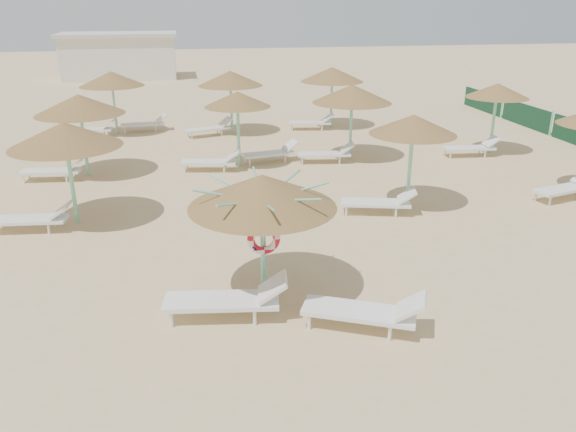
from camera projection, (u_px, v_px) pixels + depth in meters
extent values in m
plane|color=#D7B283|center=(283.00, 303.00, 11.04)|extent=(120.00, 120.00, 0.00)
cylinder|color=#7BD6B3|center=(263.00, 247.00, 10.94)|extent=(0.11, 0.11, 2.13)
cone|color=olive|center=(262.00, 191.00, 10.52)|extent=(2.84, 2.84, 0.64)
cylinder|color=#7BD6B3|center=(262.00, 203.00, 10.61)|extent=(0.20, 0.20, 0.12)
cylinder|color=#7BD6B3|center=(296.00, 191.00, 10.65)|extent=(1.28, 0.04, 0.33)
cylinder|color=#7BD6B3|center=(282.00, 185.00, 11.04)|extent=(0.94, 0.94, 0.33)
cylinder|color=#7BD6B3|center=(258.00, 183.00, 11.14)|extent=(0.04, 1.28, 0.33)
cylinder|color=#7BD6B3|center=(235.00, 187.00, 10.88)|extent=(0.94, 0.94, 0.33)
cylinder|color=#7BD6B3|center=(228.00, 196.00, 10.43)|extent=(1.28, 0.04, 0.33)
cylinder|color=#7BD6B3|center=(240.00, 203.00, 10.04)|extent=(0.94, 0.94, 0.33)
cylinder|color=#7BD6B3|center=(268.00, 205.00, 9.94)|extent=(0.04, 1.28, 0.33)
cylinder|color=#7BD6B3|center=(291.00, 200.00, 10.20)|extent=(0.94, 0.94, 0.33)
torus|color=red|center=(264.00, 239.00, 10.77)|extent=(0.65, 0.15, 0.65)
cylinder|color=white|center=(171.00, 320.00, 10.17)|extent=(0.07, 0.07, 0.31)
cylinder|color=white|center=(176.00, 304.00, 10.70)|extent=(0.07, 0.07, 0.31)
cylinder|color=white|center=(255.00, 318.00, 10.24)|extent=(0.07, 0.07, 0.31)
cylinder|color=white|center=(255.00, 302.00, 10.76)|extent=(0.07, 0.07, 0.31)
cube|color=white|center=(221.00, 301.00, 10.40)|extent=(2.20, 0.99, 0.09)
cube|color=white|center=(272.00, 287.00, 10.34)|extent=(0.63, 0.74, 0.41)
cylinder|color=white|center=(309.00, 322.00, 10.11)|extent=(0.06, 0.06, 0.30)
cylinder|color=white|center=(315.00, 307.00, 10.59)|extent=(0.06, 0.06, 0.30)
cylinder|color=white|center=(390.00, 333.00, 9.77)|extent=(0.06, 0.06, 0.30)
cylinder|color=white|center=(392.00, 318.00, 10.25)|extent=(0.06, 0.06, 0.30)
cube|color=white|center=(359.00, 312.00, 10.08)|extent=(2.11, 1.46, 0.09)
cube|color=white|center=(411.00, 306.00, 9.77)|extent=(0.74, 0.80, 0.39)
cylinder|color=#7BD6B3|center=(72.00, 181.00, 14.58)|extent=(0.11, 0.11, 2.30)
cone|color=olive|center=(65.00, 134.00, 14.13)|extent=(2.81, 2.81, 0.63)
cylinder|color=#7BD6B3|center=(66.00, 144.00, 14.22)|extent=(0.20, 0.20, 0.12)
cylinder|color=white|center=(1.00, 223.00, 14.56)|extent=(0.06, 0.06, 0.28)
cylinder|color=white|center=(49.00, 229.00, 14.20)|extent=(0.06, 0.06, 0.28)
cylinder|color=white|center=(55.00, 222.00, 14.67)|extent=(0.06, 0.06, 0.28)
cube|color=white|center=(28.00, 220.00, 14.33)|extent=(1.95, 0.81, 0.08)
cube|color=white|center=(61.00, 210.00, 14.31)|extent=(0.54, 0.65, 0.36)
cylinder|color=#7BD6B3|center=(84.00, 142.00, 18.59)|extent=(0.11, 0.11, 2.30)
cone|color=olive|center=(79.00, 104.00, 18.14)|extent=(2.86, 2.86, 0.64)
cylinder|color=#7BD6B3|center=(80.00, 112.00, 18.23)|extent=(0.20, 0.20, 0.12)
cylinder|color=white|center=(24.00, 179.00, 18.11)|extent=(0.06, 0.06, 0.28)
cylinder|color=white|center=(29.00, 175.00, 18.57)|extent=(0.06, 0.06, 0.28)
cylinder|color=white|center=(66.00, 178.00, 18.21)|extent=(0.06, 0.06, 0.28)
cylinder|color=white|center=(71.00, 174.00, 18.67)|extent=(0.06, 0.06, 0.28)
cube|color=white|center=(51.00, 171.00, 18.33)|extent=(1.95, 0.81, 0.08)
cube|color=white|center=(76.00, 164.00, 18.31)|extent=(0.54, 0.65, 0.36)
cylinder|color=#7BD6B3|center=(115.00, 108.00, 24.40)|extent=(0.11, 0.11, 2.30)
cone|color=olive|center=(111.00, 79.00, 23.95)|extent=(2.74, 2.74, 0.62)
cylinder|color=#7BD6B3|center=(112.00, 84.00, 24.04)|extent=(0.20, 0.20, 0.12)
cylinder|color=white|center=(69.00, 135.00, 23.91)|extent=(0.06, 0.06, 0.28)
cylinder|color=white|center=(73.00, 133.00, 24.38)|extent=(0.06, 0.06, 0.28)
cylinder|color=white|center=(102.00, 135.00, 24.02)|extent=(0.06, 0.06, 0.28)
cylinder|color=white|center=(104.00, 132.00, 24.49)|extent=(0.06, 0.06, 0.28)
cube|color=white|center=(89.00, 130.00, 24.14)|extent=(1.95, 0.80, 0.08)
cube|color=white|center=(109.00, 124.00, 24.13)|extent=(0.54, 0.64, 0.36)
cylinder|color=white|center=(125.00, 130.00, 24.80)|extent=(0.06, 0.06, 0.28)
cylinder|color=white|center=(125.00, 128.00, 25.24)|extent=(0.06, 0.06, 0.28)
cylinder|color=white|center=(156.00, 129.00, 25.15)|extent=(0.06, 0.06, 0.28)
cylinder|color=white|center=(155.00, 126.00, 25.60)|extent=(0.06, 0.06, 0.28)
cube|color=white|center=(143.00, 124.00, 25.16)|extent=(1.95, 0.80, 0.08)
cube|color=white|center=(162.00, 118.00, 25.30)|extent=(0.54, 0.64, 0.36)
cylinder|color=#7BD6B3|center=(238.00, 134.00, 19.63)|extent=(0.11, 0.11, 2.30)
cone|color=olive|center=(237.00, 99.00, 19.18)|extent=(2.29, 2.29, 0.52)
cylinder|color=#7BD6B3|center=(238.00, 106.00, 19.27)|extent=(0.20, 0.20, 0.12)
cylinder|color=white|center=(185.00, 169.00, 19.20)|extent=(0.06, 0.06, 0.28)
cylinder|color=white|center=(187.00, 165.00, 19.67)|extent=(0.06, 0.06, 0.28)
cylinder|color=white|center=(224.00, 169.00, 19.21)|extent=(0.06, 0.06, 0.28)
cylinder|color=white|center=(226.00, 165.00, 19.67)|extent=(0.06, 0.06, 0.28)
cube|color=white|center=(209.00, 162.00, 19.37)|extent=(1.98, 0.95, 0.08)
cube|color=white|center=(233.00, 155.00, 19.29)|extent=(0.59, 0.68, 0.36)
cylinder|color=white|center=(250.00, 162.00, 19.97)|extent=(0.06, 0.06, 0.28)
cylinder|color=white|center=(246.00, 159.00, 20.41)|extent=(0.06, 0.06, 0.28)
cylinder|color=white|center=(285.00, 159.00, 20.43)|extent=(0.06, 0.06, 0.28)
cylinder|color=white|center=(280.00, 155.00, 20.86)|extent=(0.06, 0.06, 0.28)
cube|color=white|center=(269.00, 154.00, 20.39)|extent=(1.98, 0.95, 0.08)
cube|color=white|center=(290.00, 145.00, 20.59)|extent=(0.59, 0.68, 0.36)
cylinder|color=#7BD6B3|center=(231.00, 107.00, 24.52)|extent=(0.11, 0.11, 2.30)
cone|color=olive|center=(230.00, 78.00, 24.07)|extent=(2.79, 2.79, 0.63)
cylinder|color=#7BD6B3|center=(230.00, 84.00, 24.16)|extent=(0.20, 0.20, 0.12)
cylinder|color=white|center=(192.00, 136.00, 23.78)|extent=(0.06, 0.06, 0.28)
cylinder|color=white|center=(188.00, 134.00, 24.20)|extent=(0.06, 0.06, 0.28)
cylinder|color=white|center=(222.00, 133.00, 24.36)|extent=(0.06, 0.06, 0.28)
cylinder|color=white|center=(218.00, 131.00, 24.78)|extent=(0.06, 0.06, 0.28)
cube|color=white|center=(207.00, 129.00, 24.27)|extent=(2.00, 1.14, 0.08)
cube|color=white|center=(226.00, 122.00, 24.55)|extent=(0.64, 0.71, 0.36)
cylinder|color=#7BD6B3|center=(410.00, 168.00, 15.76)|extent=(0.11, 0.11, 2.30)
cone|color=olive|center=(413.00, 124.00, 15.31)|extent=(2.40, 2.40, 0.54)
cylinder|color=#7BD6B3|center=(413.00, 133.00, 15.40)|extent=(0.20, 0.20, 0.12)
cylinder|color=white|center=(346.00, 211.00, 15.39)|extent=(0.06, 0.06, 0.28)
cylinder|color=white|center=(346.00, 205.00, 15.86)|extent=(0.06, 0.06, 0.28)
cylinder|color=white|center=(396.00, 213.00, 15.30)|extent=(0.06, 0.06, 0.28)
cylinder|color=white|center=(394.00, 206.00, 15.76)|extent=(0.06, 0.06, 0.28)
cube|color=white|center=(375.00, 203.00, 15.50)|extent=(2.00, 1.08, 0.08)
cube|color=white|center=(407.00, 195.00, 15.36)|extent=(0.62, 0.70, 0.36)
cylinder|color=#7BD6B3|center=(351.00, 128.00, 20.61)|extent=(0.11, 0.11, 2.30)
cone|color=olive|center=(352.00, 94.00, 20.15)|extent=(2.88, 2.88, 0.65)
cylinder|color=#7BD6B3|center=(352.00, 101.00, 20.24)|extent=(0.20, 0.20, 0.12)
cylinder|color=white|center=(302.00, 161.00, 20.15)|extent=(0.06, 0.06, 0.28)
cylinder|color=white|center=(301.00, 157.00, 20.61)|extent=(0.06, 0.06, 0.28)
cylinder|color=white|center=(340.00, 160.00, 20.21)|extent=(0.06, 0.06, 0.28)
cylinder|color=white|center=(338.00, 157.00, 20.68)|extent=(0.06, 0.06, 0.28)
cube|color=white|center=(324.00, 154.00, 20.35)|extent=(1.97, 0.87, 0.08)
cube|color=white|center=(347.00, 147.00, 20.30)|extent=(0.56, 0.66, 0.36)
cylinder|color=#7BD6B3|center=(331.00, 102.00, 25.74)|extent=(0.11, 0.11, 2.30)
cone|color=olive|center=(332.00, 74.00, 25.29)|extent=(2.86, 2.86, 0.64)
cylinder|color=#7BD6B3|center=(332.00, 80.00, 25.38)|extent=(0.20, 0.20, 0.12)
cylinder|color=white|center=(292.00, 128.00, 25.29)|extent=(0.06, 0.06, 0.28)
cylinder|color=white|center=(292.00, 126.00, 25.75)|extent=(0.06, 0.06, 0.28)
cylinder|color=white|center=(322.00, 128.00, 25.34)|extent=(0.06, 0.06, 0.28)
cylinder|color=white|center=(321.00, 125.00, 25.80)|extent=(0.06, 0.06, 0.28)
cube|color=white|center=(310.00, 123.00, 25.49)|extent=(1.97, 0.89, 0.08)
cube|color=white|center=(328.00, 117.00, 25.43)|extent=(0.57, 0.66, 0.36)
cylinder|color=white|center=(550.00, 201.00, 16.14)|extent=(0.06, 0.06, 0.28)
cylinder|color=white|center=(536.00, 196.00, 16.57)|extent=(0.06, 0.06, 0.28)
cylinder|color=white|center=(568.00, 190.00, 17.10)|extent=(0.06, 0.06, 0.28)
cube|color=white|center=(563.00, 189.00, 16.61)|extent=(2.00, 1.08, 0.08)
cylinder|color=#7BD6B3|center=(493.00, 123.00, 21.42)|extent=(0.11, 0.11, 2.30)
cone|color=olive|center=(497.00, 90.00, 20.97)|extent=(2.34, 2.34, 0.53)
cylinder|color=#7BD6B3|center=(497.00, 97.00, 21.06)|extent=(0.20, 0.20, 0.12)
cylinder|color=white|center=(450.00, 155.00, 20.92)|extent=(0.06, 0.06, 0.28)
cylinder|color=white|center=(446.00, 152.00, 21.38)|extent=(0.06, 0.06, 0.28)
cylinder|color=white|center=(485.00, 154.00, 21.05)|extent=(0.06, 0.06, 0.28)
cylinder|color=white|center=(479.00, 151.00, 21.51)|extent=(0.06, 0.06, 0.28)
cube|color=white|center=(469.00, 148.00, 21.16)|extent=(1.94, 0.77, 0.08)
cube|color=white|center=(491.00, 141.00, 21.16)|extent=(0.53, 0.64, 0.36)
cube|color=silver|center=(120.00, 58.00, 41.52)|extent=(8.00, 4.00, 3.00)
cube|color=beige|center=(118.00, 35.00, 40.93)|extent=(8.40, 4.40, 0.25)
cube|color=#194C2F|center=(526.00, 116.00, 26.09)|extent=(0.08, 3.80, 1.00)
cylinder|color=#7BD6B3|center=(551.00, 123.00, 24.33)|extent=(0.08, 0.08, 1.10)
cube|color=#194C2F|center=(483.00, 101.00, 29.75)|extent=(0.08, 3.80, 1.00)
cylinder|color=#7BD6B3|center=(502.00, 107.00, 27.99)|extent=(0.08, 0.08, 1.10)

